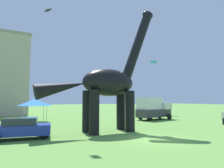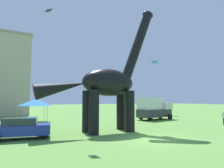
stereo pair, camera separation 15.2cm
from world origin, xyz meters
name	(u,v)px [view 1 (the left image)]	position (x,y,z in m)	size (l,w,h in m)	color
ground_plane	(154,140)	(0.00, 0.00, 0.00)	(240.00, 240.00, 0.00)	#5B8E3D
dinosaur_sculpture	(108,83)	(-1.38, 4.64, 4.46)	(11.81, 2.50, 12.34)	black
parked_sedan_left	(20,128)	(-8.55, 4.69, 0.81)	(4.46, 2.54, 1.55)	navy
parked_box_truck	(153,108)	(9.44, 11.18, 1.65)	(5.89, 3.09, 3.20)	#38383D
person_strolling_adult	(223,117)	(12.80, 2.79, 0.94)	(0.58, 0.26, 1.55)	black
festival_canopy_tent	(35,102)	(-6.27, 16.61, 2.54)	(3.15, 3.15, 3.00)	#B2B2B7
kite_mid_right	(154,62)	(17.73, 20.55, 11.00)	(1.54, 1.57, 1.68)	#287AE5
kite_apex	(48,10)	(-4.19, 21.21, 17.78)	(1.11, 1.46, 1.77)	black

